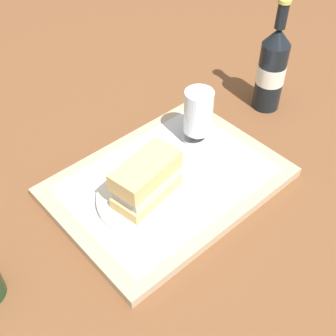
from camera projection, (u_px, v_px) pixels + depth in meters
ground_plane at (168, 186)px, 0.88m from camera, size 3.00×3.00×0.00m
tray at (168, 182)px, 0.88m from camera, size 0.44×0.32×0.02m
placemat at (168, 179)px, 0.87m from camera, size 0.38×0.27×0.00m
plate at (147, 198)px, 0.82m from camera, size 0.19×0.19×0.01m
sandwich at (148, 178)px, 0.79m from camera, size 0.14×0.08×0.08m
beer_glass at (198, 114)px, 0.90m from camera, size 0.06×0.06×0.12m
beer_bottle at (272, 68)px, 1.00m from camera, size 0.07×0.07×0.27m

